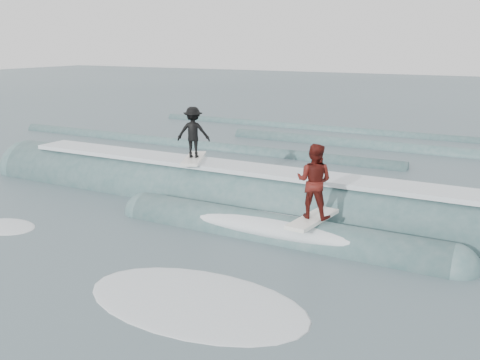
% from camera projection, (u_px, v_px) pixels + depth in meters
% --- Properties ---
extents(ground, '(160.00, 160.00, 0.00)m').
position_uv_depth(ground, '(117.00, 286.00, 11.59)').
color(ground, '#3B4C57').
rests_on(ground, ground).
extents(breaking_wave, '(23.04, 3.99, 2.42)m').
position_uv_depth(breaking_wave, '(258.00, 209.00, 16.80)').
color(breaking_wave, '#385D5F').
rests_on(breaking_wave, ground).
extents(surfer_black, '(1.31, 2.05, 1.79)m').
position_uv_depth(surfer_black, '(193.00, 135.00, 17.73)').
color(surfer_black, white).
rests_on(surfer_black, ground).
extents(surfer_red, '(0.97, 2.05, 2.04)m').
position_uv_depth(surfer_red, '(314.00, 184.00, 13.65)').
color(surfer_red, white).
rests_on(surfer_red, ground).
extents(whitewater, '(16.28, 6.69, 0.10)m').
position_uv_depth(whitewater, '(65.00, 285.00, 11.63)').
color(whitewater, white).
rests_on(whitewater, ground).
extents(far_swells, '(33.90, 8.65, 0.80)m').
position_uv_depth(far_swells, '(326.00, 145.00, 27.31)').
color(far_swells, '#385D5F').
rests_on(far_swells, ground).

